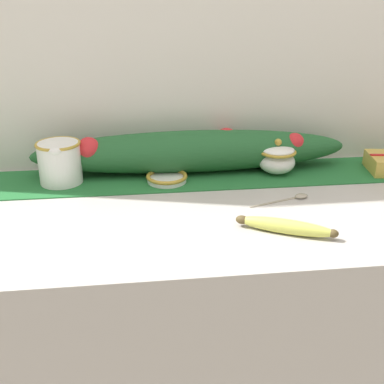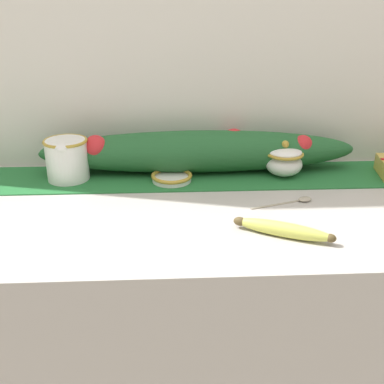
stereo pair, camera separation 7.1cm
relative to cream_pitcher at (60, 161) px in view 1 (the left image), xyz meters
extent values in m
cube|color=#B7B2AD|center=(0.35, -0.19, -0.50)|extent=(1.41, 0.60, 0.88)
cube|color=silver|center=(0.35, 0.13, 0.26)|extent=(2.21, 0.04, 2.40)
cube|color=#236B33|center=(0.35, 0.00, -0.06)|extent=(1.30, 0.20, 0.00)
cylinder|color=white|center=(0.00, 0.00, 0.00)|extent=(0.11, 0.11, 0.11)
torus|color=#B79333|center=(0.00, 0.00, 0.05)|extent=(0.12, 0.12, 0.01)
torus|color=white|center=(0.00, 0.07, 0.00)|extent=(0.06, 0.01, 0.06)
ellipsoid|color=white|center=(0.00, -0.05, 0.04)|extent=(0.03, 0.02, 0.02)
ellipsoid|color=white|center=(0.58, 0.00, -0.03)|extent=(0.10, 0.10, 0.06)
torus|color=#B79333|center=(0.58, 0.00, 0.00)|extent=(0.10, 0.10, 0.01)
ellipsoid|color=white|center=(0.58, 0.00, 0.01)|extent=(0.09, 0.09, 0.02)
sphere|color=#B79333|center=(0.58, 0.00, 0.03)|extent=(0.02, 0.02, 0.02)
cylinder|color=white|center=(0.28, -0.03, -0.05)|extent=(0.10, 0.10, 0.01)
torus|color=#B79333|center=(0.28, -0.03, -0.04)|extent=(0.11, 0.11, 0.01)
ellipsoid|color=#CCD156|center=(0.51, -0.35, -0.05)|extent=(0.20, 0.12, 0.03)
ellipsoid|color=brown|center=(0.42, -0.30, -0.05)|extent=(0.03, 0.03, 0.02)
ellipsoid|color=brown|center=(0.59, -0.39, -0.05)|extent=(0.03, 0.03, 0.02)
cube|color=#A89E89|center=(0.52, -0.20, -0.06)|extent=(0.12, 0.04, 0.00)
ellipsoid|color=#A89E89|center=(0.60, -0.17, -0.06)|extent=(0.04, 0.03, 0.01)
ellipsoid|color=#235B2D|center=(0.35, 0.04, 0.00)|extent=(0.88, 0.13, 0.12)
sphere|color=red|center=(0.07, 0.02, 0.02)|extent=(0.06, 0.06, 0.06)
sphere|color=red|center=(0.27, 0.03, 0.02)|extent=(0.06, 0.06, 0.06)
sphere|color=red|center=(0.45, 0.06, 0.02)|extent=(0.08, 0.08, 0.08)
sphere|color=red|center=(0.64, 0.02, 0.02)|extent=(0.05, 0.05, 0.05)
camera|label=1|loc=(0.20, -1.22, 0.42)|focal=45.00mm
camera|label=2|loc=(0.27, -1.23, 0.42)|focal=45.00mm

